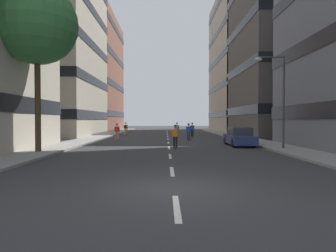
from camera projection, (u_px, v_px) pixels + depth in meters
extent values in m
plane|color=#333335|center=(168.00, 140.00, 31.25)|extent=(132.73, 132.73, 0.00)
cube|color=gray|center=(96.00, 137.00, 33.94)|extent=(2.69, 60.84, 0.14)
cube|color=gray|center=(239.00, 137.00, 34.08)|extent=(2.69, 60.84, 0.14)
cube|color=silver|center=(177.00, 208.00, 7.13)|extent=(0.16, 2.20, 0.01)
cube|color=silver|center=(172.00, 171.00, 12.13)|extent=(0.16, 2.20, 0.01)
cube|color=silver|center=(170.00, 156.00, 17.13)|extent=(0.16, 2.20, 0.01)
cube|color=silver|center=(169.00, 148.00, 22.13)|extent=(0.16, 2.20, 0.01)
cube|color=silver|center=(168.00, 143.00, 27.13)|extent=(0.16, 2.20, 0.01)
cube|color=silver|center=(168.00, 139.00, 32.12)|extent=(0.16, 2.20, 0.01)
cube|color=silver|center=(168.00, 136.00, 37.12)|extent=(0.16, 2.20, 0.01)
cube|color=silver|center=(167.00, 134.00, 42.12)|extent=(0.16, 2.20, 0.01)
cube|color=silver|center=(167.00, 133.00, 47.12)|extent=(0.16, 2.20, 0.01)
cube|color=silver|center=(167.00, 132.00, 52.12)|extent=(0.16, 2.20, 0.01)
cube|color=silver|center=(167.00, 130.00, 57.12)|extent=(0.16, 2.20, 0.01)
cube|color=#B2A893|center=(39.00, 17.00, 38.73)|extent=(14.73, 16.50, 31.68)
cube|color=black|center=(40.00, 115.00, 39.03)|extent=(14.85, 16.62, 1.10)
cube|color=black|center=(40.00, 81.00, 38.93)|extent=(14.85, 16.62, 1.10)
cube|color=black|center=(40.00, 47.00, 38.83)|extent=(14.85, 16.62, 1.10)
cube|color=black|center=(39.00, 13.00, 38.72)|extent=(14.85, 16.62, 1.10)
cube|color=brown|center=(78.00, 75.00, 56.19)|extent=(14.73, 18.27, 21.47)
cube|color=black|center=(79.00, 114.00, 56.35)|extent=(14.85, 18.39, 1.10)
cube|color=black|center=(79.00, 86.00, 56.23)|extent=(14.85, 18.39, 1.10)
cube|color=black|center=(78.00, 58.00, 56.11)|extent=(14.85, 18.39, 1.10)
cube|color=black|center=(78.00, 30.00, 55.99)|extent=(14.85, 18.39, 1.10)
cube|color=#4C4744|center=(294.00, 53.00, 39.14)|extent=(14.73, 16.02, 22.18)
cube|color=black|center=(294.00, 111.00, 39.32)|extent=(14.85, 16.14, 1.10)
cube|color=black|center=(294.00, 70.00, 39.19)|extent=(14.85, 16.14, 1.10)
cube|color=black|center=(295.00, 28.00, 39.07)|extent=(14.85, 16.14, 1.10)
cube|color=#B2A893|center=(255.00, 64.00, 56.44)|extent=(14.73, 20.49, 25.95)
cube|color=black|center=(254.00, 115.00, 56.66)|extent=(14.85, 20.61, 1.10)
cube|color=black|center=(255.00, 88.00, 56.54)|extent=(14.85, 20.61, 1.10)
cube|color=black|center=(255.00, 61.00, 56.42)|extent=(14.85, 20.61, 1.10)
cube|color=black|center=(255.00, 34.00, 56.31)|extent=(14.85, 20.61, 1.10)
cube|color=black|center=(255.00, 7.00, 56.19)|extent=(14.85, 20.61, 1.10)
cube|color=navy|center=(239.00, 139.00, 23.92)|extent=(1.80, 4.40, 0.70)
cube|color=#2D3338|center=(240.00, 131.00, 23.75)|extent=(1.60, 2.10, 0.64)
cylinder|color=black|center=(226.00, 141.00, 25.36)|extent=(0.22, 0.64, 0.64)
cylinder|color=black|center=(244.00, 141.00, 25.38)|extent=(0.22, 0.64, 0.64)
cylinder|color=black|center=(234.00, 143.00, 22.46)|extent=(0.22, 0.64, 0.64)
cylinder|color=black|center=(254.00, 143.00, 22.48)|extent=(0.22, 0.64, 0.64)
cylinder|color=#4C3823|center=(38.00, 102.00, 18.39)|extent=(0.36, 0.36, 6.25)
sphere|color=#387A3D|center=(37.00, 24.00, 18.28)|extent=(5.04, 5.04, 5.04)
cylinder|color=#3F3F44|center=(284.00, 102.00, 20.56)|extent=(0.16, 0.16, 6.50)
cylinder|color=#3F3F44|center=(271.00, 57.00, 20.48)|extent=(1.80, 0.10, 0.10)
ellipsoid|color=silver|center=(258.00, 59.00, 20.48)|extent=(0.50, 0.30, 0.24)
cube|color=brown|center=(117.00, 140.00, 29.92)|extent=(0.23, 0.91, 0.02)
cylinder|color=#D8BF4C|center=(118.00, 140.00, 30.24)|extent=(0.18, 0.08, 0.07)
cylinder|color=#D8BF4C|center=(116.00, 140.00, 29.60)|extent=(0.18, 0.08, 0.07)
cylinder|color=tan|center=(116.00, 136.00, 29.91)|extent=(0.14, 0.14, 0.80)
cylinder|color=tan|center=(118.00, 136.00, 29.91)|extent=(0.14, 0.14, 0.80)
cube|color=red|center=(117.00, 129.00, 29.90)|extent=(0.33, 0.21, 0.55)
cylinder|color=red|center=(115.00, 129.00, 29.95)|extent=(0.10, 0.23, 0.55)
cylinder|color=red|center=(119.00, 129.00, 29.94)|extent=(0.10, 0.23, 0.55)
sphere|color=tan|center=(117.00, 125.00, 29.91)|extent=(0.22, 0.22, 0.22)
sphere|color=black|center=(117.00, 124.00, 29.91)|extent=(0.21, 0.21, 0.21)
cube|color=brown|center=(126.00, 135.00, 38.92)|extent=(0.24, 0.91, 0.02)
cylinder|color=#D8BF4C|center=(126.00, 135.00, 39.24)|extent=(0.18, 0.08, 0.07)
cylinder|color=#D8BF4C|center=(125.00, 135.00, 38.60)|extent=(0.18, 0.08, 0.07)
cylinder|color=tan|center=(125.00, 132.00, 38.91)|extent=(0.15, 0.15, 0.80)
cylinder|color=tan|center=(126.00, 132.00, 38.91)|extent=(0.15, 0.15, 0.80)
cube|color=orange|center=(126.00, 127.00, 38.89)|extent=(0.33, 0.21, 0.55)
cylinder|color=orange|center=(124.00, 127.00, 38.95)|extent=(0.10, 0.23, 0.55)
cylinder|color=orange|center=(127.00, 127.00, 38.94)|extent=(0.10, 0.23, 0.55)
sphere|color=beige|center=(126.00, 123.00, 38.90)|extent=(0.22, 0.22, 0.22)
sphere|color=black|center=(126.00, 123.00, 38.90)|extent=(0.21, 0.21, 0.21)
cube|color=black|center=(125.00, 127.00, 38.71)|extent=(0.27, 0.17, 0.40)
cube|color=brown|center=(177.00, 136.00, 37.15)|extent=(0.28, 0.91, 0.02)
cylinder|color=#D8BF4C|center=(177.00, 136.00, 37.47)|extent=(0.19, 0.09, 0.07)
cylinder|color=#D8BF4C|center=(177.00, 136.00, 36.83)|extent=(0.19, 0.09, 0.07)
cylinder|color=#2D334C|center=(176.00, 133.00, 37.15)|extent=(0.15, 0.15, 0.80)
cylinder|color=#2D334C|center=(178.00, 133.00, 37.13)|extent=(0.15, 0.15, 0.80)
cube|color=blue|center=(177.00, 127.00, 37.12)|extent=(0.34, 0.23, 0.55)
cylinder|color=blue|center=(175.00, 127.00, 37.19)|extent=(0.11, 0.24, 0.55)
cylinder|color=blue|center=(179.00, 127.00, 37.15)|extent=(0.11, 0.24, 0.55)
sphere|color=beige|center=(177.00, 124.00, 37.13)|extent=(0.22, 0.22, 0.22)
sphere|color=black|center=(177.00, 123.00, 37.13)|extent=(0.21, 0.21, 0.21)
cube|color=beige|center=(177.00, 127.00, 36.94)|extent=(0.27, 0.18, 0.40)
cube|color=brown|center=(175.00, 147.00, 21.70)|extent=(0.28, 0.91, 0.02)
cylinder|color=#D8BF4C|center=(176.00, 148.00, 22.02)|extent=(0.19, 0.09, 0.07)
cylinder|color=#D8BF4C|center=(175.00, 148.00, 21.38)|extent=(0.19, 0.09, 0.07)
cylinder|color=black|center=(174.00, 142.00, 21.70)|extent=(0.15, 0.15, 0.80)
cylinder|color=black|center=(176.00, 142.00, 21.69)|extent=(0.15, 0.15, 0.80)
cube|color=orange|center=(175.00, 133.00, 21.68)|extent=(0.34, 0.23, 0.55)
cylinder|color=orange|center=(172.00, 133.00, 21.75)|extent=(0.11, 0.24, 0.55)
cylinder|color=orange|center=(178.00, 133.00, 21.71)|extent=(0.11, 0.24, 0.55)
sphere|color=#997051|center=(175.00, 127.00, 21.69)|extent=(0.22, 0.22, 0.22)
sphere|color=black|center=(175.00, 126.00, 21.69)|extent=(0.21, 0.21, 0.21)
cube|color=brown|center=(192.00, 136.00, 35.91)|extent=(0.36, 0.92, 0.02)
cylinder|color=#D8BF4C|center=(192.00, 137.00, 36.22)|extent=(0.19, 0.10, 0.07)
cylinder|color=#D8BF4C|center=(192.00, 137.00, 35.59)|extent=(0.19, 0.10, 0.07)
cylinder|color=black|center=(191.00, 133.00, 35.91)|extent=(0.16, 0.16, 0.80)
cylinder|color=black|center=(193.00, 133.00, 35.88)|extent=(0.16, 0.16, 0.80)
cube|color=blue|center=(192.00, 128.00, 35.88)|extent=(0.35, 0.25, 0.55)
cylinder|color=blue|center=(190.00, 128.00, 35.97)|extent=(0.13, 0.24, 0.55)
cylinder|color=blue|center=(194.00, 128.00, 35.89)|extent=(0.13, 0.24, 0.55)
sphere|color=#997051|center=(192.00, 124.00, 35.89)|extent=(0.22, 0.22, 0.22)
sphere|color=black|center=(192.00, 123.00, 35.89)|extent=(0.21, 0.21, 0.21)
cube|color=brown|center=(189.00, 140.00, 29.80)|extent=(0.34, 0.92, 0.02)
cylinder|color=#D8BF4C|center=(189.00, 140.00, 30.12)|extent=(0.19, 0.10, 0.07)
cylinder|color=#D8BF4C|center=(188.00, 140.00, 29.49)|extent=(0.19, 0.10, 0.07)
cylinder|color=#2D334C|center=(188.00, 136.00, 29.81)|extent=(0.16, 0.16, 0.80)
cylinder|color=#2D334C|center=(189.00, 136.00, 29.78)|extent=(0.16, 0.16, 0.80)
cube|color=blue|center=(189.00, 129.00, 29.78)|extent=(0.35, 0.25, 0.55)
cylinder|color=blue|center=(186.00, 129.00, 29.86)|extent=(0.12, 0.24, 0.55)
cylinder|color=blue|center=(191.00, 129.00, 29.80)|extent=(0.12, 0.24, 0.55)
sphere|color=#997051|center=(189.00, 125.00, 29.79)|extent=(0.22, 0.22, 0.22)
sphere|color=black|center=(189.00, 124.00, 29.79)|extent=(0.21, 0.21, 0.21)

